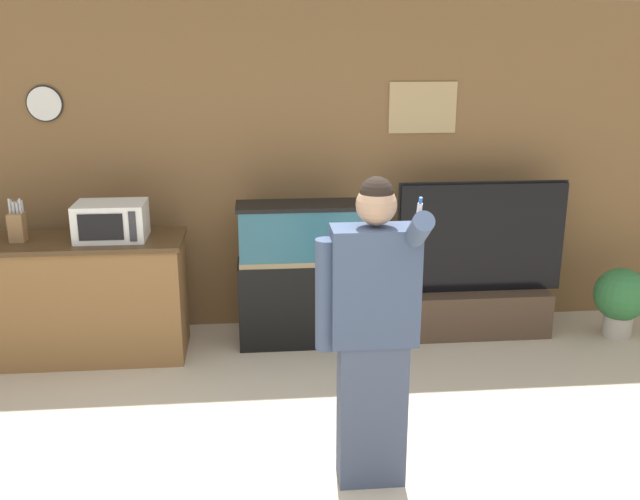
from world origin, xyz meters
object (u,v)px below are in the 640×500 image
microwave (111,221)px  potted_plant (621,298)px  tv_on_stand (478,290)px  person_standing (372,331)px  knife_block (17,226)px  counter_island (72,298)px  aquarium_on_stand (301,274)px

microwave → potted_plant: microwave is taller
microwave → tv_on_stand: bearing=3.5°
person_standing → knife_block: bearing=142.4°
counter_island → person_standing: 2.67m
counter_island → aquarium_on_stand: aquarium_on_stand is taller
counter_island → person_standing: (1.96, -1.77, 0.42)m
aquarium_on_stand → potted_plant: bearing=-2.9°
microwave → aquarium_on_stand: size_ratio=0.44×
aquarium_on_stand → person_standing: 1.91m
aquarium_on_stand → tv_on_stand: 1.46m
microwave → person_standing: bearing=-47.3°
counter_island → potted_plant: (4.26, -0.04, -0.13)m
knife_block → tv_on_stand: tv_on_stand is taller
potted_plant → tv_on_stand: bearing=170.0°
knife_block → microwave: bearing=-0.0°
knife_block → aquarium_on_stand: 2.09m
microwave → aquarium_on_stand: microwave is taller
counter_island → person_standing: size_ratio=1.00×
microwave → potted_plant: bearing=-0.3°
tv_on_stand → knife_block: bearing=-177.1°
knife_block → person_standing: size_ratio=0.19×
microwave → knife_block: (-0.66, 0.00, -0.02)m
counter_island → microwave: microwave is taller
tv_on_stand → microwave: bearing=-176.5°
knife_block → tv_on_stand: bearing=2.9°
microwave → tv_on_stand: tv_on_stand is taller
potted_plant → microwave: bearing=179.7°
microwave → potted_plant: size_ratio=0.87×
tv_on_stand → person_standing: (-1.20, -1.93, 0.51)m
microwave → knife_block: knife_block is taller
knife_block → potted_plant: bearing=-0.3°
knife_block → person_standing: bearing=-37.6°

